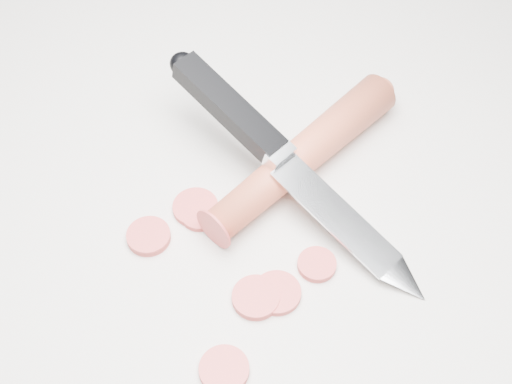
% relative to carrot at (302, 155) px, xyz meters
% --- Properties ---
extents(ground, '(2.40, 2.40, 0.00)m').
position_rel_carrot_xyz_m(ground, '(-0.02, -0.08, -0.02)').
color(ground, beige).
rests_on(ground, ground).
extents(carrot, '(0.10, 0.20, 0.03)m').
position_rel_carrot_xyz_m(carrot, '(0.00, 0.00, 0.00)').
color(carrot, '#C1492E').
rests_on(carrot, ground).
extents(carrot_slice_0, '(0.03, 0.03, 0.01)m').
position_rel_carrot_xyz_m(carrot_slice_0, '(-0.08, -0.11, -0.01)').
color(carrot_slice_0, '#CA3636').
rests_on(carrot_slice_0, ground).
extents(carrot_slice_1, '(0.04, 0.04, 0.01)m').
position_rel_carrot_xyz_m(carrot_slice_1, '(0.02, -0.19, -0.02)').
color(carrot_slice_1, '#CA3636').
rests_on(carrot_slice_1, ground).
extents(carrot_slice_2, '(0.03, 0.03, 0.01)m').
position_rel_carrot_xyz_m(carrot_slice_2, '(-0.06, -0.08, -0.02)').
color(carrot_slice_2, '#CA3636').
rests_on(carrot_slice_2, ground).
extents(carrot_slice_3, '(0.04, 0.04, 0.01)m').
position_rel_carrot_xyz_m(carrot_slice_3, '(0.03, -0.12, -0.02)').
color(carrot_slice_3, '#CA3636').
rests_on(carrot_slice_3, ground).
extents(carrot_slice_4, '(0.03, 0.03, 0.01)m').
position_rel_carrot_xyz_m(carrot_slice_4, '(0.05, -0.08, -0.02)').
color(carrot_slice_4, '#CA3636').
rests_on(carrot_slice_4, ground).
extents(carrot_slice_5, '(0.04, 0.04, 0.01)m').
position_rel_carrot_xyz_m(carrot_slice_5, '(-0.06, -0.07, -0.02)').
color(carrot_slice_5, '#CA3636').
rests_on(carrot_slice_5, ground).
extents(carrot_slice_6, '(0.04, 0.04, 0.01)m').
position_rel_carrot_xyz_m(carrot_slice_6, '(0.02, -0.13, -0.02)').
color(carrot_slice_6, '#CA3636').
rests_on(carrot_slice_6, ground).
extents(kitchen_knife, '(0.27, 0.12, 0.07)m').
position_rel_carrot_xyz_m(kitchen_knife, '(0.00, -0.03, 0.02)').
color(kitchen_knife, silver).
rests_on(kitchen_knife, ground).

